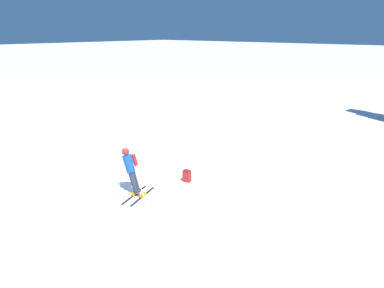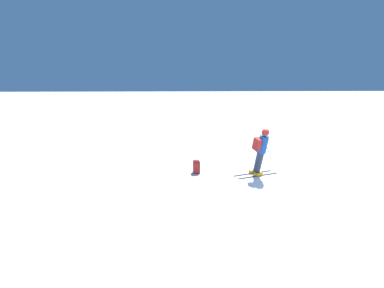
# 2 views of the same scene
# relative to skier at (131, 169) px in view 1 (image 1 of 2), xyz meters

# --- Properties ---
(ground_plane) EXTENTS (300.00, 300.00, 0.00)m
(ground_plane) POSITION_rel_skier_xyz_m (-0.45, 0.07, -1.04)
(ground_plane) COLOR white
(skier) EXTENTS (1.43, 1.82, 1.87)m
(skier) POSITION_rel_skier_xyz_m (0.00, 0.00, 0.00)
(skier) COLOR black
(skier) RESTS_ON ground
(spare_backpack) EXTENTS (0.33, 0.26, 0.50)m
(spare_backpack) POSITION_rel_skier_xyz_m (0.72, 2.30, -0.79)
(spare_backpack) COLOR #AD231E
(spare_backpack) RESTS_ON ground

